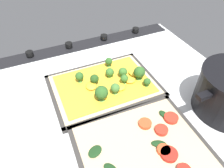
{
  "coord_description": "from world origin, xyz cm",
  "views": [
    {
      "loc": [
        22.49,
        42.39,
        47.83
      ],
      "look_at": [
        3.08,
        -0.76,
        5.26
      ],
      "focal_mm": 34.43,
      "sensor_mm": 36.0,
      "label": 1
    }
  ],
  "objects_px": {
    "veggie_pizza_back": "(144,147)",
    "baking_tray_back": "(142,149)",
    "baking_tray_front": "(104,87)",
    "broccoli_pizza": "(107,84)"
  },
  "relations": [
    {
      "from": "baking_tray_front",
      "to": "veggie_pizza_back",
      "type": "xyz_separation_m",
      "value": [
        -0.0,
        0.25,
        0.01
      ]
    },
    {
      "from": "baking_tray_front",
      "to": "baking_tray_back",
      "type": "xyz_separation_m",
      "value": [
        0.0,
        0.25,
        0.0
      ]
    },
    {
      "from": "baking_tray_back",
      "to": "veggie_pizza_back",
      "type": "xyz_separation_m",
      "value": [
        -0.01,
        0.0,
        0.01
      ]
    },
    {
      "from": "baking_tray_front",
      "to": "veggie_pizza_back",
      "type": "distance_m",
      "value": 0.25
    },
    {
      "from": "baking_tray_front",
      "to": "broccoli_pizza",
      "type": "height_order",
      "value": "broccoli_pizza"
    },
    {
      "from": "broccoli_pizza",
      "to": "baking_tray_front",
      "type": "bearing_deg",
      "value": -30.72
    },
    {
      "from": "baking_tray_front",
      "to": "veggie_pizza_back",
      "type": "height_order",
      "value": "veggie_pizza_back"
    },
    {
      "from": "veggie_pizza_back",
      "to": "broccoli_pizza",
      "type": "bearing_deg",
      "value": -91.27
    },
    {
      "from": "veggie_pizza_back",
      "to": "baking_tray_back",
      "type": "bearing_deg",
      "value": -1.92
    },
    {
      "from": "broccoli_pizza",
      "to": "veggie_pizza_back",
      "type": "xyz_separation_m",
      "value": [
        0.01,
        0.24,
        -0.01
      ]
    }
  ]
}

